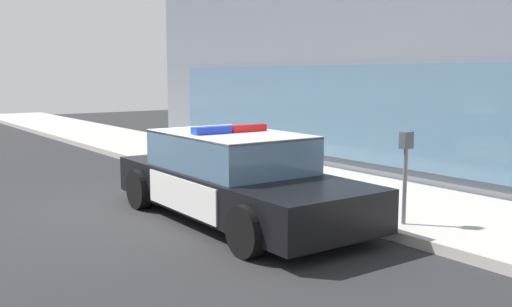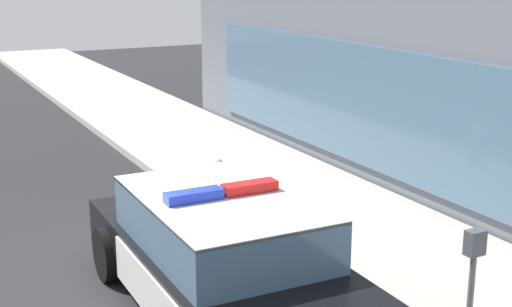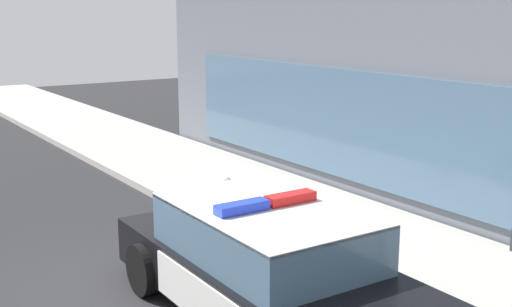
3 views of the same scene
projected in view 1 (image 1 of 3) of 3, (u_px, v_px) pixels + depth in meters
ground at (136, 206)px, 10.08m from camera, size 48.00×48.00×0.00m
sidewalk at (291, 180)px, 12.13m from camera, size 48.00×3.10×0.15m
police_cruiser at (235, 177)px, 9.07m from camera, size 4.96×2.14×1.49m
fire_hydrant at (203, 157)px, 12.57m from camera, size 0.34×0.39×0.73m
parking_meter at (406, 160)px, 8.18m from camera, size 0.12×0.18×1.34m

